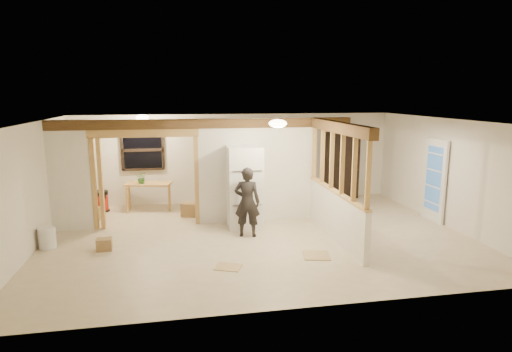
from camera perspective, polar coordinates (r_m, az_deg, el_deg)
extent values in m
cube|color=beige|center=(9.42, 0.28, -8.05)|extent=(9.00, 6.50, 0.01)
cube|color=white|center=(8.93, 0.29, 7.34)|extent=(9.00, 6.50, 0.01)
cube|color=beige|center=(12.25, -2.57, 2.41)|extent=(9.00, 0.01, 2.50)
cube|color=beige|center=(6.03, 6.12, -6.57)|extent=(9.00, 0.01, 2.50)
cube|color=beige|center=(9.37, -27.87, -1.48)|extent=(0.01, 6.50, 2.50)
cube|color=beige|center=(10.86, 24.30, 0.36)|extent=(0.01, 6.50, 2.50)
cube|color=silver|center=(10.39, -23.58, -0.02)|extent=(0.90, 0.12, 2.50)
cube|color=silver|center=(10.29, 0.12, 0.79)|extent=(2.80, 0.12, 2.50)
cube|color=tan|center=(10.17, -14.43, -0.53)|extent=(2.46, 0.14, 2.20)
cube|color=brown|center=(10.00, -6.70, 6.95)|extent=(7.00, 0.18, 0.22)
cube|color=brown|center=(9.00, 10.90, 6.40)|extent=(0.18, 3.30, 0.22)
cube|color=silver|center=(9.33, 10.49, -5.19)|extent=(0.12, 3.20, 1.00)
cube|color=tan|center=(9.08, 10.74, 1.87)|extent=(0.14, 3.20, 1.32)
cube|color=black|center=(12.05, -14.88, 3.35)|extent=(1.12, 0.10, 1.10)
cube|color=white|center=(11.18, 22.71, -0.55)|extent=(0.12, 0.86, 2.00)
ellipsoid|color=#FFEABF|center=(8.50, 2.93, 7.01)|extent=(0.36, 0.36, 0.16)
ellipsoid|color=#FFEABF|center=(11.10, -14.92, 7.56)|extent=(0.32, 0.32, 0.14)
ellipsoid|color=#FFD88C|center=(10.39, -12.36, 5.82)|extent=(0.07, 0.07, 0.07)
cube|color=white|center=(9.86, -1.56, -1.47)|extent=(0.78, 0.75, 1.89)
imported|color=black|center=(9.21, -1.19, -3.50)|extent=(0.64, 0.51, 1.53)
cube|color=tan|center=(11.76, -14.08, -2.64)|extent=(1.27, 0.82, 0.74)
imported|color=#2F6D2C|center=(11.60, -15.00, -0.22)|extent=(0.30, 0.26, 0.31)
cylinder|color=#B11D0D|center=(11.97, -19.99, -3.18)|extent=(0.55, 0.55, 0.56)
cube|color=black|center=(12.86, 11.35, 1.41)|extent=(0.98, 0.33, 1.97)
cylinder|color=silver|center=(9.62, -26.08, -7.42)|extent=(0.36, 0.36, 0.43)
cube|color=#9C7A4B|center=(11.02, -8.80, -4.40)|extent=(0.49, 0.45, 0.34)
cube|color=#9C7A4B|center=(11.29, -21.06, -4.72)|extent=(0.44, 0.44, 0.31)
cube|color=#9C7A4B|center=(9.09, -19.58, -8.59)|extent=(0.31, 0.26, 0.24)
cube|color=tan|center=(8.42, 8.06, -10.42)|extent=(0.59, 0.59, 0.02)
cube|color=tan|center=(7.83, -3.71, -12.01)|extent=(0.56, 0.51, 0.01)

